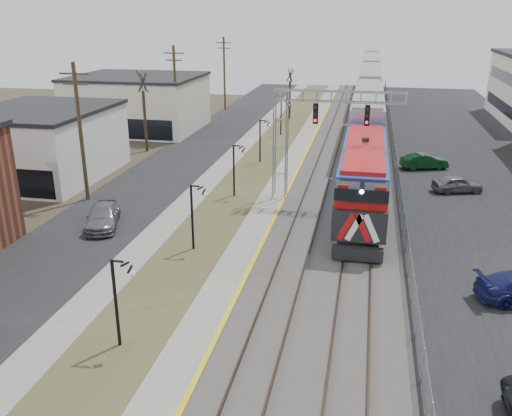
# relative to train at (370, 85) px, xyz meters

# --- Properties ---
(street_west) EXTENTS (7.00, 120.00, 0.04)m
(street_west) POSITION_rel_train_xyz_m (-17.00, -38.73, -2.92)
(street_west) COLOR black
(street_west) RESTS_ON ground
(sidewalk) EXTENTS (2.00, 120.00, 0.08)m
(sidewalk) POSITION_rel_train_xyz_m (-12.50, -38.73, -2.90)
(sidewalk) COLOR gray
(sidewalk) RESTS_ON ground
(grass_median) EXTENTS (4.00, 120.00, 0.06)m
(grass_median) POSITION_rel_train_xyz_m (-9.50, -38.73, -2.91)
(grass_median) COLOR #484C28
(grass_median) RESTS_ON ground
(platform) EXTENTS (2.00, 120.00, 0.24)m
(platform) POSITION_rel_train_xyz_m (-6.50, -38.73, -2.82)
(platform) COLOR gray
(platform) RESTS_ON ground
(ballast_bed) EXTENTS (8.00, 120.00, 0.20)m
(ballast_bed) POSITION_rel_train_xyz_m (-1.50, -38.73, -2.84)
(ballast_bed) COLOR #595651
(ballast_bed) RESTS_ON ground
(parking_lot) EXTENTS (16.00, 120.00, 0.04)m
(parking_lot) POSITION_rel_train_xyz_m (10.50, -38.73, -2.92)
(parking_lot) COLOR black
(parking_lot) RESTS_ON ground
(platform_edge) EXTENTS (0.24, 120.00, 0.01)m
(platform_edge) POSITION_rel_train_xyz_m (-5.62, -38.73, -2.69)
(platform_edge) COLOR gold
(platform_edge) RESTS_ON platform
(track_near) EXTENTS (1.58, 120.00, 0.15)m
(track_near) POSITION_rel_train_xyz_m (-3.50, -38.73, -2.66)
(track_near) COLOR #2D2119
(track_near) RESTS_ON ballast_bed
(track_far) EXTENTS (1.58, 120.00, 0.15)m
(track_far) POSITION_rel_train_xyz_m (-0.00, -38.73, -2.66)
(track_far) COLOR #2D2119
(track_far) RESTS_ON ballast_bed
(train) EXTENTS (3.00, 108.65, 5.33)m
(train) POSITION_rel_train_xyz_m (0.00, 0.00, 0.00)
(train) COLOR #163EB4
(train) RESTS_ON ground
(signal_gantry) EXTENTS (9.00, 1.07, 8.15)m
(signal_gantry) POSITION_rel_train_xyz_m (-4.28, -45.74, 2.65)
(signal_gantry) COLOR gray
(signal_gantry) RESTS_ON ground
(lampposts) EXTENTS (0.14, 62.14, 4.00)m
(lampposts) POSITION_rel_train_xyz_m (-9.50, -55.45, -0.94)
(lampposts) COLOR black
(lampposts) RESTS_ON ground
(utility_poles) EXTENTS (0.28, 80.28, 10.00)m
(utility_poles) POSITION_rel_train_xyz_m (-20.00, -48.73, 2.06)
(utility_poles) COLOR #4C3823
(utility_poles) RESTS_ON ground
(fence) EXTENTS (0.04, 120.00, 1.60)m
(fence) POSITION_rel_train_xyz_m (2.70, -38.73, -2.14)
(fence) COLOR gray
(fence) RESTS_ON ground
(bare_trees) EXTENTS (12.30, 42.30, 5.95)m
(bare_trees) POSITION_rel_train_xyz_m (-18.16, -34.82, -0.24)
(bare_trees) COLOR #382D23
(bare_trees) RESTS_ON ground
(car_lot_e) EXTENTS (4.08, 2.53, 1.29)m
(car_lot_e) POSITION_rel_train_xyz_m (7.21, -41.27, -2.29)
(car_lot_e) COLOR slate
(car_lot_e) RESTS_ON ground
(car_lot_f) EXTENTS (4.30, 2.53, 1.34)m
(car_lot_f) POSITION_rel_train_xyz_m (5.24, -34.87, -2.27)
(car_lot_f) COLOR #0C3C16
(car_lot_f) RESTS_ON ground
(car_street_b) EXTENTS (3.36, 5.09, 1.37)m
(car_street_b) POSITION_rel_train_xyz_m (-16.38, -53.46, -2.25)
(car_street_b) COLOR slate
(car_street_b) RESTS_ON ground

